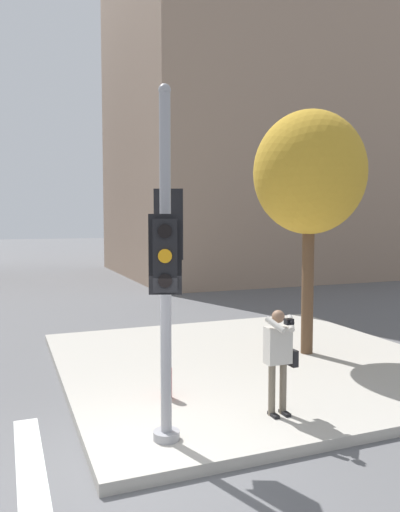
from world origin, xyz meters
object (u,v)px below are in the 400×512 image
object	(u,v)px
street_tree	(309,174)
fire_hydrant	(167,380)
person_photographer	(279,353)
traffic_signal_pole	(167,258)

from	to	relation	value
street_tree	fire_hydrant	distance (m)	5.58
fire_hydrant	street_tree	bearing A→B (deg)	22.22
person_photographer	street_tree	distance (m)	4.87
person_photographer	street_tree	size ratio (longest dim) A/B	0.30
person_photographer	fire_hydrant	world-z (taller)	person_photographer
person_photographer	traffic_signal_pole	bearing A→B (deg)	-173.54
traffic_signal_pole	street_tree	world-z (taller)	street_tree
traffic_signal_pole	street_tree	distance (m)	5.54
person_photographer	fire_hydrant	xyz separation A→B (m)	(-1.40, 1.33, -0.66)
traffic_signal_pole	street_tree	bearing A→B (deg)	35.72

